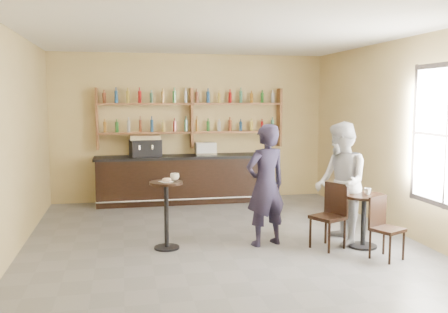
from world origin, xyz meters
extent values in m
plane|color=#5E5E63|center=(0.00, 0.00, 0.00)|extent=(7.00, 7.00, 0.00)
plane|color=white|center=(0.00, 0.00, 3.20)|extent=(7.00, 7.00, 0.00)
plane|color=tan|center=(0.00, 3.50, 1.60)|extent=(7.00, 0.00, 7.00)
plane|color=tan|center=(0.00, -3.50, 1.60)|extent=(7.00, 0.00, 7.00)
plane|color=tan|center=(-3.00, 0.00, 1.60)|extent=(0.00, 7.00, 7.00)
plane|color=tan|center=(3.00, 0.00, 1.60)|extent=(0.00, 7.00, 7.00)
plane|color=white|center=(2.99, -1.20, 1.70)|extent=(0.00, 2.00, 2.00)
cube|color=white|center=(-0.87, -0.17, 1.01)|extent=(0.23, 0.23, 0.00)
torus|color=#B87E43|center=(-0.86, -0.18, 1.04)|extent=(0.16, 0.16, 0.05)
imported|color=white|center=(-0.73, -0.07, 1.06)|extent=(0.17, 0.17, 0.11)
imported|color=black|center=(0.62, -0.27, 0.92)|extent=(0.78, 0.62, 1.85)
imported|color=white|center=(2.08, -0.68, 0.85)|extent=(0.13, 0.13, 0.10)
imported|color=#AAAAB0|center=(1.78, -0.41, 0.94)|extent=(0.82, 0.99, 1.88)
camera|label=1|loc=(-1.48, -7.43, 2.21)|focal=40.00mm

